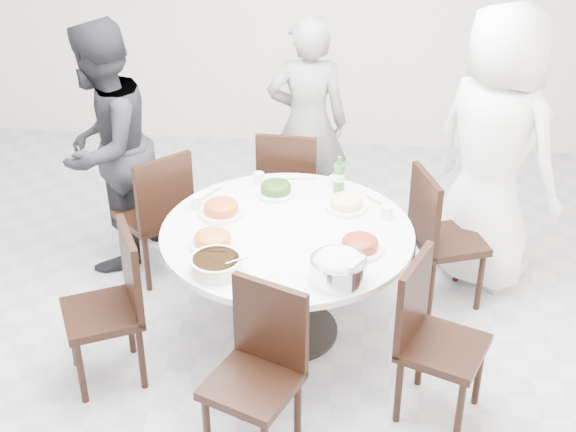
# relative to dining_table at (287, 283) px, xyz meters

# --- Properties ---
(floor) EXTENTS (6.00, 6.00, 0.01)m
(floor) POSITION_rel_dining_table_xyz_m (-0.19, -0.12, -0.38)
(floor) COLOR #B8B8BD
(floor) RESTS_ON ground
(dining_table) EXTENTS (1.50, 1.50, 0.75)m
(dining_table) POSITION_rel_dining_table_xyz_m (0.00, 0.00, 0.00)
(dining_table) COLOR white
(dining_table) RESTS_ON floor
(chair_ne) EXTENTS (0.54, 0.54, 0.95)m
(chair_ne) POSITION_rel_dining_table_xyz_m (1.00, 0.48, 0.10)
(chair_ne) COLOR black
(chair_ne) RESTS_ON floor
(chair_n) EXTENTS (0.44, 0.44, 0.95)m
(chair_n) POSITION_rel_dining_table_xyz_m (-0.09, 1.09, 0.10)
(chair_n) COLOR black
(chair_n) RESTS_ON floor
(chair_nw) EXTENTS (0.59, 0.59, 0.95)m
(chair_nw) POSITION_rel_dining_table_xyz_m (-0.99, 0.60, 0.10)
(chair_nw) COLOR black
(chair_nw) RESTS_ON floor
(chair_sw) EXTENTS (0.56, 0.56, 0.95)m
(chair_sw) POSITION_rel_dining_table_xyz_m (-1.00, -0.52, 0.10)
(chair_sw) COLOR black
(chair_sw) RESTS_ON floor
(chair_s) EXTENTS (0.55, 0.55, 0.95)m
(chair_s) POSITION_rel_dining_table_xyz_m (-0.07, -1.01, 0.10)
(chair_s) COLOR black
(chair_s) RESTS_ON floor
(chair_se) EXTENTS (0.55, 0.55, 0.95)m
(chair_se) POSITION_rel_dining_table_xyz_m (0.90, -0.62, 0.10)
(chair_se) COLOR black
(chair_se) RESTS_ON floor
(diner_right) EXTENTS (1.11, 1.09, 1.93)m
(diner_right) POSITION_rel_dining_table_xyz_m (1.27, 0.80, 0.59)
(diner_right) COLOR white
(diner_right) RESTS_ON floor
(diner_middle) EXTENTS (0.63, 0.44, 1.64)m
(diner_middle) POSITION_rel_dining_table_xyz_m (-0.00, 1.41, 0.44)
(diner_middle) COLOR black
(diner_middle) RESTS_ON floor
(diner_left) EXTENTS (0.81, 0.96, 1.75)m
(diner_left) POSITION_rel_dining_table_xyz_m (-1.32, 0.74, 0.50)
(diner_left) COLOR black
(diner_left) RESTS_ON floor
(dish_greens) EXTENTS (0.25, 0.25, 0.06)m
(dish_greens) POSITION_rel_dining_table_xyz_m (-0.12, 0.43, 0.41)
(dish_greens) COLOR white
(dish_greens) RESTS_ON dining_table
(dish_pale) EXTENTS (0.26, 0.26, 0.07)m
(dish_pale) POSITION_rel_dining_table_xyz_m (0.33, 0.29, 0.41)
(dish_pale) COLOR white
(dish_pale) RESTS_ON dining_table
(dish_orange) EXTENTS (0.27, 0.27, 0.07)m
(dish_orange) POSITION_rel_dining_table_xyz_m (-0.42, 0.15, 0.41)
(dish_orange) COLOR white
(dish_orange) RESTS_ON dining_table
(dish_redbrown) EXTENTS (0.27, 0.27, 0.07)m
(dish_redbrown) POSITION_rel_dining_table_xyz_m (0.43, -0.18, 0.41)
(dish_redbrown) COLOR white
(dish_redbrown) RESTS_ON dining_table
(dish_tofu) EXTENTS (0.27, 0.27, 0.07)m
(dish_tofu) POSITION_rel_dining_table_xyz_m (-0.40, -0.22, 0.41)
(dish_tofu) COLOR white
(dish_tofu) RESTS_ON dining_table
(rice_bowl) EXTENTS (0.30, 0.30, 0.13)m
(rice_bowl) POSITION_rel_dining_table_xyz_m (0.32, -0.48, 0.44)
(rice_bowl) COLOR silver
(rice_bowl) RESTS_ON dining_table
(soup_bowl) EXTENTS (0.29, 0.29, 0.09)m
(soup_bowl) POSITION_rel_dining_table_xyz_m (-0.33, -0.47, 0.42)
(soup_bowl) COLOR white
(soup_bowl) RESTS_ON dining_table
(beverage_bottle) EXTENTS (0.07, 0.07, 0.24)m
(beverage_bottle) POSITION_rel_dining_table_xyz_m (0.28, 0.52, 0.50)
(beverage_bottle) COLOR #29662E
(beverage_bottle) RESTS_ON dining_table
(tea_cups) EXTENTS (0.07, 0.07, 0.08)m
(tea_cups) POSITION_rel_dining_table_xyz_m (-0.02, 0.61, 0.42)
(tea_cups) COLOR white
(tea_cups) RESTS_ON dining_table
(chopsticks) EXTENTS (0.24, 0.04, 0.01)m
(chopsticks) POSITION_rel_dining_table_xyz_m (-0.04, 0.69, 0.38)
(chopsticks) COLOR tan
(chopsticks) RESTS_ON dining_table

